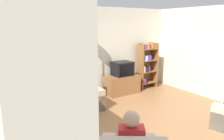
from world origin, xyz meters
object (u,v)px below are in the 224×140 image
at_px(couch, 64,100).
at_px(bookshelf, 146,64).
at_px(tv_stand, 122,84).
at_px(floor_lamp, 93,50).
at_px(person_on_couch, 67,86).
at_px(tv, 122,69).

bearing_deg(couch, bookshelf, 9.57).
height_order(tv_stand, floor_lamp, floor_lamp).
bearing_deg(bookshelf, tv_stand, -176.25).
distance_m(bookshelf, person_on_couch, 3.16).
distance_m(couch, tv_stand, 2.15).
bearing_deg(floor_lamp, tv_stand, -5.82).
bearing_deg(couch, floor_lamp, 26.49).
relative_size(tv, person_on_couch, 0.48).
bearing_deg(person_on_couch, bookshelf, 11.71).
bearing_deg(floor_lamp, person_on_couch, -147.90).
distance_m(floor_lamp, person_on_couch, 1.47).
bearing_deg(bookshelf, person_on_couch, -168.29).
relative_size(couch, tv, 3.20).
bearing_deg(floor_lamp, tv, -7.23).
relative_size(tv, bookshelf, 0.38).
height_order(tv_stand, tv, tv).
distance_m(bookshelf, floor_lamp, 2.11).
height_order(tv_stand, bookshelf, bookshelf).
relative_size(tv_stand, bookshelf, 0.70).
xyz_separation_m(tv, bookshelf, (1.05, 0.09, 0.03)).
distance_m(tv_stand, floor_lamp, 1.51).
distance_m(couch, person_on_couch, 0.40).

